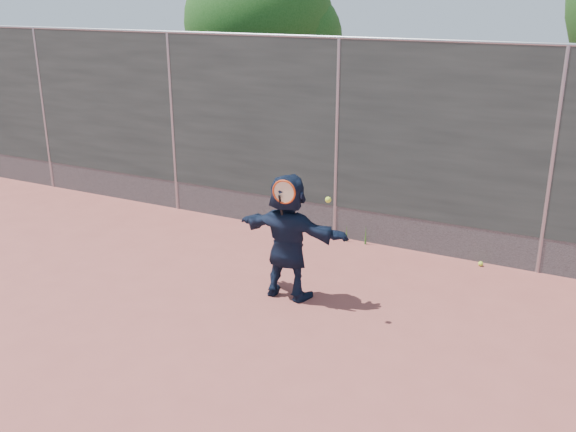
% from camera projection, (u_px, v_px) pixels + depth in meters
% --- Properties ---
extents(ground, '(80.00, 80.00, 0.00)m').
position_uv_depth(ground, '(210.00, 337.00, 7.08)').
color(ground, '#9E4C42').
rests_on(ground, ground).
extents(player, '(1.48, 0.51, 1.58)m').
position_uv_depth(player, '(288.00, 236.00, 7.80)').
color(player, '#121D33').
rests_on(player, ground).
extents(ball_ground, '(0.07, 0.07, 0.07)m').
position_uv_depth(ball_ground, '(481.00, 264.00, 8.91)').
color(ball_ground, '#C6EC34').
rests_on(ball_ground, ground).
extents(fence, '(20.00, 0.06, 3.03)m').
position_uv_depth(fence, '(337.00, 136.00, 9.50)').
color(fence, '#38423D').
rests_on(fence, ground).
extents(swing_action, '(0.77, 0.19, 0.51)m').
position_uv_depth(swing_action, '(288.00, 194.00, 7.38)').
color(swing_action, '#C33B12').
rests_on(swing_action, ground).
extents(tree_left, '(3.15, 3.00, 4.53)m').
position_uv_depth(tree_left, '(267.00, 28.00, 12.84)').
color(tree_left, '#382314').
rests_on(tree_left, ground).
extents(weed_clump, '(0.68, 0.07, 0.30)m').
position_uv_depth(weed_clump, '(349.00, 233.00, 9.75)').
color(weed_clump, '#387226').
rests_on(weed_clump, ground).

